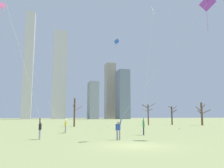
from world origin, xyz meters
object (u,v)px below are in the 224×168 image
at_px(kite_flyer_midfield_right_purple, 142,96).
at_px(distant_kite_low_near_trees_blue, 116,46).
at_px(distant_kite_drifting_left_green, 180,2).
at_px(bare_tree_left_of_center, 75,112).
at_px(kite_flyer_midfield_left_orange, 28,85).
at_px(bystander_far_off_by_trees, 66,126).
at_px(bare_tree_rightmost, 148,113).
at_px(distant_kite_drifting_right_pink, 7,16).
at_px(bare_tree_leftmost, 202,113).
at_px(kite_flyer_foreground_left_white, 144,116).
at_px(bare_tree_center, 172,114).

bearing_deg(kite_flyer_midfield_right_purple, distant_kite_low_near_trees_blue, 78.36).
xyz_separation_m(distant_kite_drifting_left_green, bare_tree_left_of_center, (-14.54, 14.78, -17.05)).
bearing_deg(kite_flyer_midfield_left_orange, distant_kite_low_near_trees_blue, 59.92).
xyz_separation_m(bystander_far_off_by_trees, bare_tree_rightmost, (19.50, 19.18, 1.71)).
bearing_deg(distant_kite_drifting_right_pink, bystander_far_off_by_trees, 11.36).
relative_size(kite_flyer_midfield_left_orange, bare_tree_leftmost, 3.92).
bearing_deg(bare_tree_leftmost, distant_kite_drifting_left_green, -133.64).
relative_size(bystander_far_off_by_trees, distant_kite_drifting_left_green, 0.07).
xyz_separation_m(kite_flyer_midfield_right_purple, distant_kite_drifting_right_pink, (-12.97, 8.59, 9.58)).
xyz_separation_m(kite_flyer_midfield_left_orange, distant_kite_low_near_trees_blue, (15.24, 26.31, 12.29)).
relative_size(kite_flyer_midfield_left_orange, kite_flyer_foreground_left_white, 1.66).
bearing_deg(bare_tree_leftmost, kite_flyer_midfield_left_orange, -144.43).
bearing_deg(kite_flyer_midfield_left_orange, kite_flyer_foreground_left_white, 16.36).
bearing_deg(bare_tree_left_of_center, distant_kite_drifting_right_pink, -119.36).
xyz_separation_m(distant_kite_drifting_right_pink, bare_tree_center, (32.91, 21.23, -11.05)).
height_order(kite_flyer_midfield_left_orange, bare_tree_left_of_center, kite_flyer_midfield_left_orange).
bearing_deg(bare_tree_rightmost, bystander_far_off_by_trees, -135.48).
bearing_deg(distant_kite_drifting_right_pink, bare_tree_left_of_center, 60.64).
relative_size(distant_kite_drifting_right_pink, bare_tree_rightmost, 3.04).
distance_m(kite_flyer_midfield_left_orange, distant_kite_low_near_trees_blue, 32.80).
xyz_separation_m(kite_flyer_midfield_left_orange, bare_tree_leftmost, (34.27, 24.50, -1.92)).
distance_m(kite_flyer_midfield_right_purple, bystander_far_off_by_trees, 11.98).
height_order(kite_flyer_midfield_right_purple, distant_kite_drifting_left_green, distant_kite_drifting_left_green).
height_order(bystander_far_off_by_trees, distant_kite_drifting_left_green, distant_kite_drifting_left_green).
distance_m(distant_kite_drifting_left_green, bare_tree_rightmost, 24.84).
xyz_separation_m(bystander_far_off_by_trees, distant_kite_low_near_trees_blue, (11.44, 16.99, 15.92)).
bearing_deg(kite_flyer_midfield_left_orange, distant_kite_drifting_left_green, 26.98).
distance_m(kite_flyer_foreground_left_white, distant_kite_drifting_left_green, 21.54).
xyz_separation_m(kite_flyer_foreground_left_white, bare_tree_left_of_center, (-4.96, 22.15, 0.78)).
distance_m(kite_flyer_midfield_right_purple, kite_flyer_midfield_left_orange, 9.73).
bearing_deg(bystander_far_off_by_trees, kite_flyer_midfield_right_purple, -59.56).
distance_m(bare_tree_center, bare_tree_leftmost, 6.57).
distance_m(kite_flyer_midfield_left_orange, bare_tree_left_of_center, 26.46).
bearing_deg(kite_flyer_foreground_left_white, distant_kite_drifting_right_pink, 163.21).
bearing_deg(bare_tree_left_of_center, kite_flyer_midfield_left_orange, -104.57).
height_order(distant_kite_drifting_left_green, bare_tree_rightmost, distant_kite_drifting_left_green).
xyz_separation_m(bystander_far_off_by_trees, distant_kite_drifting_right_pink, (-7.09, -1.42, 12.53)).
height_order(kite_flyer_foreground_left_white, distant_kite_low_near_trees_blue, distant_kite_low_near_trees_blue).
distance_m(bare_tree_leftmost, bare_tree_rightmost, 11.67).
xyz_separation_m(distant_kite_drifting_right_pink, bare_tree_leftmost, (37.56, 16.60, -10.83)).
relative_size(bystander_far_off_by_trees, distant_kite_low_near_trees_blue, 0.09).
bearing_deg(kite_flyer_foreground_left_white, kite_flyer_midfield_right_purple, -115.22).
bearing_deg(kite_flyer_midfield_right_purple, distant_kite_drifting_left_green, 44.91).
xyz_separation_m(kite_flyer_midfield_right_purple, bare_tree_center, (19.93, 29.82, -1.46)).
height_order(kite_flyer_foreground_left_white, bare_tree_rightmost, kite_flyer_foreground_left_white).
xyz_separation_m(kite_flyer_midfield_right_purple, bare_tree_left_of_center, (-3.04, 26.24, -1.02)).
bearing_deg(bystander_far_off_by_trees, bare_tree_left_of_center, 80.07).
distance_m(kite_flyer_midfield_right_purple, bare_tree_center, 35.90).
bearing_deg(distant_kite_drifting_right_pink, kite_flyer_midfield_right_purple, -33.49).
relative_size(kite_flyer_midfield_left_orange, bare_tree_left_of_center, 3.59).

